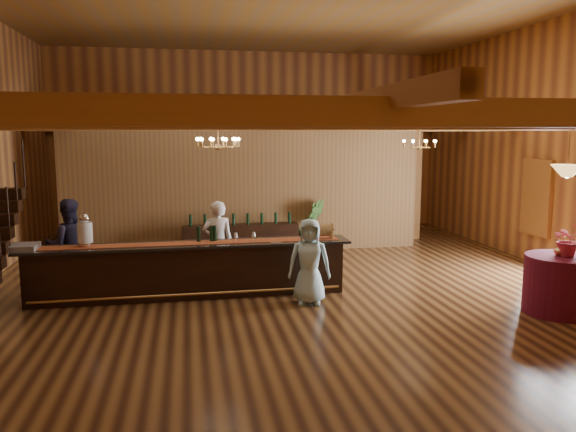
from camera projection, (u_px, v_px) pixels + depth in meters
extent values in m
plane|color=brown|center=(290.00, 287.00, 11.08)|extent=(14.00, 14.00, 0.00)
cube|color=#BA7A37|center=(250.00, 142.00, 17.50)|extent=(12.00, 0.10, 5.50)
cube|color=#BA7A37|center=(472.00, 170.00, 3.86)|extent=(12.00, 0.10, 5.50)
cube|color=#BA7A37|center=(572.00, 146.00, 11.72)|extent=(0.10, 14.00, 5.50)
cube|color=#A36431|center=(395.00, 112.00, 5.26)|extent=(11.90, 0.20, 0.28)
cube|color=#A36431|center=(329.00, 119.00, 7.69)|extent=(11.90, 0.20, 0.28)
cube|color=#A36431|center=(295.00, 122.00, 10.13)|extent=(11.90, 0.20, 0.28)
cube|color=#A36431|center=(274.00, 125.00, 12.56)|extent=(11.90, 0.20, 0.28)
cube|color=#A36431|center=(260.00, 126.00, 15.00)|extent=(11.90, 0.20, 0.28)
cube|color=#A36431|center=(250.00, 127.00, 17.24)|extent=(11.90, 0.20, 0.28)
cube|color=#A36431|center=(37.00, 114.00, 9.81)|extent=(0.18, 13.90, 0.22)
cube|color=#A36431|center=(290.00, 115.00, 10.59)|extent=(0.18, 13.90, 0.22)
cube|color=#A36431|center=(508.00, 117.00, 11.38)|extent=(0.18, 13.90, 0.22)
cube|color=#A36431|center=(87.00, 188.00, 14.45)|extent=(0.20, 0.20, 3.20)
cube|color=#A36431|center=(417.00, 183.00, 16.01)|extent=(0.20, 0.20, 3.20)
cube|color=brown|center=(246.00, 192.00, 14.18)|extent=(9.00, 0.18, 3.10)
cube|color=white|center=(537.00, 197.00, 12.86)|extent=(0.12, 1.05, 1.75)
cube|color=black|center=(290.00, 218.00, 16.53)|extent=(1.20, 0.60, 1.10)
cube|color=olive|center=(187.00, 222.00, 16.02)|extent=(1.00, 0.60, 1.00)
cube|color=black|center=(190.00, 271.00, 10.39)|extent=(5.72, 0.70, 0.95)
cube|color=black|center=(189.00, 245.00, 10.32)|extent=(6.01, 0.83, 0.05)
cube|color=maroon|center=(189.00, 243.00, 10.31)|extent=(5.62, 0.47, 0.01)
cylinder|color=tan|center=(190.00, 294.00, 10.07)|extent=(5.52, 0.13, 0.05)
cylinder|color=silver|center=(86.00, 244.00, 10.01)|extent=(0.18, 0.18, 0.08)
cylinder|color=silver|center=(85.00, 232.00, 9.98)|extent=(0.26, 0.26, 0.36)
sphere|color=silver|center=(84.00, 219.00, 9.94)|extent=(0.18, 0.18, 0.18)
cube|color=gray|center=(22.00, 247.00, 9.72)|extent=(0.50, 0.50, 0.10)
cube|color=olive|center=(317.00, 232.00, 10.70)|extent=(0.06, 0.06, 0.30)
cube|color=olive|center=(331.00, 231.00, 10.75)|extent=(0.06, 0.06, 0.30)
cylinder|color=olive|center=(324.00, 230.00, 10.72)|extent=(0.24, 0.24, 0.24)
cylinder|color=black|center=(199.00, 234.00, 10.44)|extent=(0.07, 0.07, 0.30)
cylinder|color=black|center=(212.00, 234.00, 10.48)|extent=(0.07, 0.07, 0.30)
cylinder|color=black|center=(215.00, 233.00, 10.49)|extent=(0.07, 0.07, 0.30)
cube|color=black|center=(241.00, 241.00, 13.78)|extent=(2.84, 0.60, 0.79)
cylinder|color=#590D26|center=(559.00, 285.00, 9.41)|extent=(1.13, 1.13, 0.98)
cylinder|color=tan|center=(218.00, 135.00, 10.45)|extent=(0.02, 0.02, 0.45)
sphere|color=tan|center=(218.00, 147.00, 10.48)|extent=(0.12, 0.12, 0.12)
torus|color=tan|center=(218.00, 142.00, 10.46)|extent=(0.80, 0.80, 0.04)
cylinder|color=tan|center=(420.00, 136.00, 13.08)|extent=(0.02, 0.02, 0.52)
sphere|color=tan|center=(419.00, 148.00, 13.12)|extent=(0.12, 0.12, 0.12)
torus|color=tan|center=(419.00, 143.00, 13.11)|extent=(0.80, 0.80, 0.04)
cylinder|color=tan|center=(569.00, 146.00, 9.08)|extent=(0.02, 0.02, 0.80)
cone|color=#D3984C|center=(567.00, 171.00, 9.13)|extent=(0.52, 0.52, 0.20)
imported|color=white|center=(218.00, 243.00, 11.19)|extent=(0.62, 0.41, 1.69)
imported|color=#27253F|center=(69.00, 245.00, 10.73)|extent=(1.01, 0.88, 1.78)
imported|color=#A9D8E5|center=(309.00, 261.00, 9.90)|extent=(0.83, 0.63, 1.53)
imported|color=#325A23|center=(311.00, 225.00, 14.31)|extent=(0.87, 0.76, 1.37)
imported|color=#B52D3F|center=(568.00, 240.00, 9.29)|extent=(0.54, 0.48, 0.56)
imported|color=tan|center=(560.00, 246.00, 9.33)|extent=(0.20, 0.20, 0.32)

